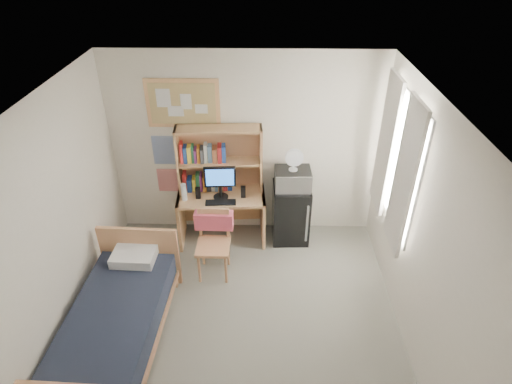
{
  "coord_description": "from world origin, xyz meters",
  "views": [
    {
      "loc": [
        0.25,
        -3.06,
        3.88
      ],
      "look_at": [
        0.17,
        1.2,
        1.16
      ],
      "focal_mm": 30.0,
      "sensor_mm": 36.0,
      "label": 1
    }
  ],
  "objects_px": {
    "monitor": "(220,183)",
    "bed": "(117,326)",
    "bulletin_board": "(183,103)",
    "microwave": "(293,179)",
    "speaker_right": "(243,192)",
    "speaker_left": "(198,193)",
    "desk_chair": "(213,246)",
    "desk_fan": "(294,160)",
    "desk": "(222,217)",
    "mini_fridge": "(291,213)"
  },
  "relations": [
    {
      "from": "desk_chair",
      "to": "desk_fan",
      "type": "height_order",
      "value": "desk_fan"
    },
    {
      "from": "desk_chair",
      "to": "microwave",
      "type": "relative_size",
      "value": 1.91
    },
    {
      "from": "monitor",
      "to": "bed",
      "type": "bearing_deg",
      "value": -122.47
    },
    {
      "from": "bed",
      "to": "monitor",
      "type": "distance_m",
      "value": 2.13
    },
    {
      "from": "desk_chair",
      "to": "bulletin_board",
      "type": "bearing_deg",
      "value": 112.88
    },
    {
      "from": "speaker_right",
      "to": "desk",
      "type": "bearing_deg",
      "value": 168.69
    },
    {
      "from": "bulletin_board",
      "to": "monitor",
      "type": "distance_m",
      "value": 1.13
    },
    {
      "from": "desk_chair",
      "to": "speaker_right",
      "type": "distance_m",
      "value": 0.85
    },
    {
      "from": "microwave",
      "to": "speaker_right",
      "type": "bearing_deg",
      "value": -176.15
    },
    {
      "from": "desk_chair",
      "to": "mini_fridge",
      "type": "relative_size",
      "value": 1.06
    },
    {
      "from": "desk",
      "to": "monitor",
      "type": "relative_size",
      "value": 2.66
    },
    {
      "from": "bulletin_board",
      "to": "speaker_left",
      "type": "bearing_deg",
      "value": -66.46
    },
    {
      "from": "speaker_right",
      "to": "microwave",
      "type": "xyz_separation_m",
      "value": [
        0.66,
        0.07,
        0.17
      ]
    },
    {
      "from": "speaker_left",
      "to": "desk_fan",
      "type": "xyz_separation_m",
      "value": [
        1.25,
        0.11,
        0.45
      ]
    },
    {
      "from": "speaker_right",
      "to": "bed",
      "type": "bearing_deg",
      "value": -129.1
    },
    {
      "from": "desk",
      "to": "mini_fridge",
      "type": "relative_size",
      "value": 1.39
    },
    {
      "from": "desk_chair",
      "to": "bed",
      "type": "distance_m",
      "value": 1.44
    },
    {
      "from": "desk",
      "to": "desk_fan",
      "type": "relative_size",
      "value": 4.06
    },
    {
      "from": "monitor",
      "to": "bulletin_board",
      "type": "bearing_deg",
      "value": 138.44
    },
    {
      "from": "speaker_right",
      "to": "desk_chair",
      "type": "bearing_deg",
      "value": -120.88
    },
    {
      "from": "bed",
      "to": "speaker_left",
      "type": "xyz_separation_m",
      "value": [
        0.67,
        1.75,
        0.56
      ]
    },
    {
      "from": "bed",
      "to": "speaker_right",
      "type": "height_order",
      "value": "speaker_right"
    },
    {
      "from": "microwave",
      "to": "desk_fan",
      "type": "relative_size",
      "value": 1.62
    },
    {
      "from": "speaker_left",
      "to": "bulletin_board",
      "type": "bearing_deg",
      "value": 109.68
    },
    {
      "from": "bulletin_board",
      "to": "microwave",
      "type": "height_order",
      "value": "bulletin_board"
    },
    {
      "from": "mini_fridge",
      "to": "speaker_right",
      "type": "height_order",
      "value": "speaker_right"
    },
    {
      "from": "desk",
      "to": "desk_fan",
      "type": "distance_m",
      "value": 1.31
    },
    {
      "from": "bed",
      "to": "bulletin_board",
      "type": "bearing_deg",
      "value": 79.14
    },
    {
      "from": "monitor",
      "to": "microwave",
      "type": "bearing_deg",
      "value": 1.26
    },
    {
      "from": "mini_fridge",
      "to": "speaker_right",
      "type": "bearing_deg",
      "value": -174.42
    },
    {
      "from": "bed",
      "to": "desk_fan",
      "type": "xyz_separation_m",
      "value": [
        1.92,
        1.85,
        1.01
      ]
    },
    {
      "from": "monitor",
      "to": "microwave",
      "type": "height_order",
      "value": "monitor"
    },
    {
      "from": "mini_fridge",
      "to": "monitor",
      "type": "distance_m",
      "value": 1.1
    },
    {
      "from": "desk_chair",
      "to": "monitor",
      "type": "xyz_separation_m",
      "value": [
        0.05,
        0.67,
        0.51
      ]
    },
    {
      "from": "bed",
      "to": "microwave",
      "type": "height_order",
      "value": "microwave"
    },
    {
      "from": "bulletin_board",
      "to": "desk_fan",
      "type": "bearing_deg",
      "value": -10.91
    },
    {
      "from": "mini_fridge",
      "to": "bed",
      "type": "relative_size",
      "value": 0.46
    },
    {
      "from": "bulletin_board",
      "to": "bed",
      "type": "distance_m",
      "value": 2.75
    },
    {
      "from": "mini_fridge",
      "to": "microwave",
      "type": "height_order",
      "value": "microwave"
    },
    {
      "from": "bulletin_board",
      "to": "microwave",
      "type": "relative_size",
      "value": 2.0
    },
    {
      "from": "desk",
      "to": "desk_fan",
      "type": "xyz_separation_m",
      "value": [
        0.96,
        0.03,
        0.9
      ]
    },
    {
      "from": "desk_chair",
      "to": "monitor",
      "type": "bearing_deg",
      "value": 86.54
    },
    {
      "from": "bulletin_board",
      "to": "microwave",
      "type": "distance_m",
      "value": 1.72
    },
    {
      "from": "desk_chair",
      "to": "desk_fan",
      "type": "bearing_deg",
      "value": 37.7
    },
    {
      "from": "speaker_left",
      "to": "speaker_right",
      "type": "xyz_separation_m",
      "value": [
        0.6,
        0.04,
        -0.0
      ]
    },
    {
      "from": "desk_chair",
      "to": "desk_fan",
      "type": "xyz_separation_m",
      "value": [
        1.01,
        0.75,
        0.82
      ]
    },
    {
      "from": "mini_fridge",
      "to": "speaker_right",
      "type": "relative_size",
      "value": 5.43
    },
    {
      "from": "bed",
      "to": "speaker_left",
      "type": "distance_m",
      "value": 1.95
    },
    {
      "from": "desk",
      "to": "bed",
      "type": "height_order",
      "value": "desk"
    },
    {
      "from": "monitor",
      "to": "speaker_left",
      "type": "bearing_deg",
      "value": 180.0
    }
  ]
}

